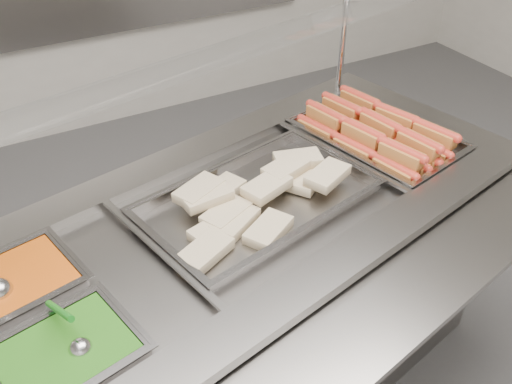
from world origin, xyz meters
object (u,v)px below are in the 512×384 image
steam_counter (245,308)px  sneeze_guard (192,67)px  pan_hotdogs (376,144)px  serving_spoon (77,342)px  pan_wraps (258,204)px

steam_counter → sneeze_guard: (-0.05, 0.20, 0.78)m
steam_counter → sneeze_guard: size_ratio=1.20×
sneeze_guard → steam_counter: bearing=-77.5°
steam_counter → pan_hotdogs: pan_hotdogs is taller
pan_hotdogs → serving_spoon: bearing=-160.6°
steam_counter → sneeze_guard: sneeze_guard is taller
steam_counter → pan_hotdogs: 0.71m
pan_wraps → serving_spoon: (-0.60, -0.28, 0.03)m
steam_counter → pan_hotdogs: size_ratio=3.30×
pan_hotdogs → serving_spoon: (-1.12, -0.40, 0.05)m
steam_counter → serving_spoon: 0.75m
steam_counter → serving_spoon: serving_spoon is taller
steam_counter → pan_hotdogs: bearing=12.5°
pan_hotdogs → serving_spoon: 1.19m
pan_hotdogs → pan_wraps: (-0.53, -0.12, 0.01)m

